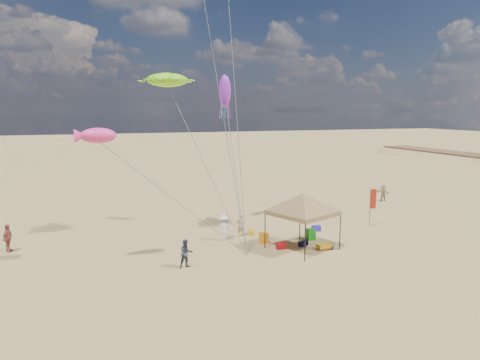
% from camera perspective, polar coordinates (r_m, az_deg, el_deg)
% --- Properties ---
extents(ground, '(280.00, 280.00, 0.00)m').
position_cam_1_polar(ground, '(25.36, 2.34, -9.97)').
color(ground, tan).
rests_on(ground, ground).
extents(canopy_tent, '(5.96, 5.96, 3.93)m').
position_cam_1_polar(canopy_tent, '(26.31, 8.17, -1.98)').
color(canopy_tent, black).
rests_on(canopy_tent, ground).
extents(feather_flag, '(0.41, 0.16, 2.80)m').
position_cam_1_polar(feather_flag, '(32.61, 16.76, -2.63)').
color(feather_flag, black).
rests_on(feather_flag, ground).
extents(cooler_red, '(0.54, 0.38, 0.38)m').
position_cam_1_polar(cooler_red, '(26.88, 5.31, -8.47)').
color(cooler_red, '#AD0D17').
rests_on(cooler_red, ground).
extents(cooler_blue, '(0.54, 0.38, 0.38)m').
position_cam_1_polar(cooler_blue, '(31.01, 9.84, -6.18)').
color(cooler_blue, '#2B17BD').
rests_on(cooler_blue, ground).
extents(bag_navy, '(0.69, 0.54, 0.36)m').
position_cam_1_polar(bag_navy, '(27.52, 8.16, -8.13)').
color(bag_navy, '#0E0B33').
rests_on(bag_navy, ground).
extents(bag_orange, '(0.54, 0.69, 0.36)m').
position_cam_1_polar(bag_orange, '(29.77, 1.47, -6.71)').
color(bag_orange, '#EBA40D').
rests_on(bag_orange, ground).
extents(chair_green, '(0.50, 0.50, 0.70)m').
position_cam_1_polar(chair_green, '(28.92, 9.13, -6.95)').
color(chair_green, '#1A8A19').
rests_on(chair_green, ground).
extents(chair_yellow, '(0.50, 0.50, 0.70)m').
position_cam_1_polar(chair_yellow, '(27.87, 3.07, -7.47)').
color(chair_yellow, '#FF9E1C').
rests_on(chair_yellow, ground).
extents(crate_grey, '(0.34, 0.30, 0.28)m').
position_cam_1_polar(crate_grey, '(27.30, 12.14, -8.47)').
color(crate_grey, slate).
rests_on(crate_grey, ground).
extents(beach_cart, '(0.90, 0.50, 0.24)m').
position_cam_1_polar(beach_cart, '(27.19, 10.89, -8.37)').
color(beach_cart, gold).
rests_on(beach_cart, ground).
extents(person_near_a, '(0.60, 0.44, 1.53)m').
position_cam_1_polar(person_near_a, '(29.19, 0.08, -5.84)').
color(person_near_a, tan).
rests_on(person_near_a, ground).
extents(person_near_b, '(0.84, 0.70, 1.55)m').
position_cam_1_polar(person_near_b, '(23.71, -6.98, -9.43)').
color(person_near_b, '#313743').
rests_on(person_near_b, ground).
extents(person_near_c, '(1.21, 0.94, 1.65)m').
position_cam_1_polar(person_near_c, '(28.27, -2.16, -6.21)').
color(person_near_c, white).
rests_on(person_near_c, ground).
extents(person_far_a, '(0.70, 1.05, 1.66)m').
position_cam_1_polar(person_far_a, '(29.43, -27.83, -6.66)').
color(person_far_a, '#99493B').
rests_on(person_far_a, ground).
extents(person_far_c, '(0.99, 1.47, 1.52)m').
position_cam_1_polar(person_far_c, '(42.42, 18.02, -1.60)').
color(person_far_c, tan).
rests_on(person_far_c, ground).
extents(turtle_kite, '(2.94, 2.51, 0.87)m').
position_cam_1_polar(turtle_kite, '(28.36, -9.39, 12.64)').
color(turtle_kite, '#7DEF19').
rests_on(turtle_kite, ground).
extents(fish_kite, '(2.00, 1.56, 0.80)m').
position_cam_1_polar(fish_kite, '(23.49, -17.87, 5.50)').
color(fish_kite, '#FF358D').
rests_on(fish_kite, ground).
extents(squid_kite, '(1.00, 1.00, 2.21)m').
position_cam_1_polar(squid_kite, '(31.02, -1.97, 11.45)').
color(squid_kite, purple).
rests_on(squid_kite, ground).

